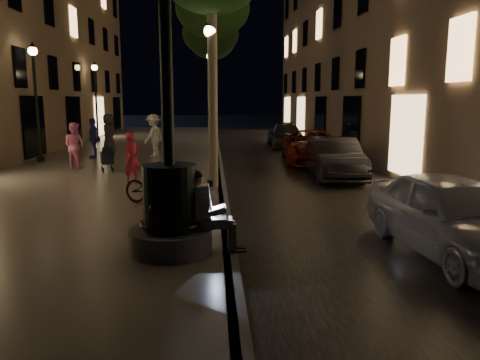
{
  "coord_description": "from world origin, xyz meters",
  "views": [
    {
      "loc": [
        -0.28,
        -5.72,
        2.78
      ],
      "look_at": [
        0.24,
        3.0,
        1.25
      ],
      "focal_mm": 35.0,
      "sensor_mm": 36.0,
      "label": 1
    }
  ],
  "objects": [
    {
      "name": "ground",
      "position": [
        0.0,
        15.0,
        0.0
      ],
      "size": [
        120.0,
        120.0,
        0.0
      ],
      "primitive_type": "plane",
      "color": "black",
      "rests_on": "ground"
    },
    {
      "name": "cobble_lane",
      "position": [
        3.0,
        15.0,
        0.01
      ],
      "size": [
        6.0,
        45.0,
        0.02
      ],
      "primitive_type": "cube",
      "color": "black",
      "rests_on": "ground"
    },
    {
      "name": "promenade",
      "position": [
        -4.0,
        15.0,
        0.1
      ],
      "size": [
        8.0,
        45.0,
        0.2
      ],
      "primitive_type": "cube",
      "color": "slate",
      "rests_on": "ground"
    },
    {
      "name": "curb_strip",
      "position": [
        0.0,
        15.0,
        0.1
      ],
      "size": [
        0.25,
        45.0,
        0.2
      ],
      "primitive_type": "cube",
      "color": "#59595B",
      "rests_on": "ground"
    },
    {
      "name": "building_right",
      "position": [
        10.0,
        18.0,
        7.5
      ],
      "size": [
        8.0,
        36.0,
        15.0
      ],
      "primitive_type": "cube",
      "color": "brown",
      "rests_on": "ground"
    },
    {
      "name": "fountain_lamppost",
      "position": [
        -1.0,
        2.0,
        1.21
      ],
      "size": [
        1.4,
        1.4,
        5.21
      ],
      "color": "#59595B",
      "rests_on": "promenade"
    },
    {
      "name": "seated_man_laptop",
      "position": [
        -0.39,
        2.0,
        0.93
      ],
      "size": [
        1.03,
        0.35,
        1.4
      ],
      "color": "tan",
      "rests_on": "promenade"
    },
    {
      "name": "tree_second",
      "position": [
        -0.2,
        14.0,
        6.33
      ],
      "size": [
        3.0,
        3.0,
        7.4
      ],
      "color": "#6B604C",
      "rests_on": "promenade"
    },
    {
      "name": "tree_third",
      "position": [
        -0.3,
        20.0,
        6.14
      ],
      "size": [
        3.0,
        3.0,
        7.2
      ],
      "color": "#6B604C",
      "rests_on": "promenade"
    },
    {
      "name": "tree_far",
      "position": [
        -0.22,
        26.0,
        6.43
      ],
      "size": [
        3.0,
        3.0,
        7.5
      ],
      "color": "#6B604C",
      "rests_on": "promenade"
    },
    {
      "name": "lamp_curb_a",
      "position": [
        -0.3,
        8.0,
        3.24
      ],
      "size": [
        0.36,
        0.36,
        4.81
      ],
      "color": "black",
      "rests_on": "promenade"
    },
    {
      "name": "lamp_curb_b",
      "position": [
        -0.3,
        16.0,
        3.24
      ],
      "size": [
        0.36,
        0.36,
        4.81
      ],
      "color": "black",
      "rests_on": "promenade"
    },
    {
      "name": "lamp_curb_c",
      "position": [
        -0.3,
        24.0,
        3.24
      ],
      "size": [
        0.36,
        0.36,
        4.81
      ],
      "color": "black",
      "rests_on": "promenade"
    },
    {
      "name": "lamp_curb_d",
      "position": [
        -0.3,
        32.0,
        3.24
      ],
      "size": [
        0.36,
        0.36,
        4.81
      ],
      "color": "black",
      "rests_on": "promenade"
    },
    {
      "name": "lamp_left_b",
      "position": [
        -7.4,
        14.0,
        3.24
      ],
      "size": [
        0.36,
        0.36,
        4.81
      ],
      "color": "black",
      "rests_on": "promenade"
    },
    {
      "name": "lamp_left_c",
      "position": [
        -7.4,
        24.0,
        3.24
      ],
      "size": [
        0.36,
        0.36,
        4.81
      ],
      "color": "black",
      "rests_on": "promenade"
    },
    {
      "name": "stroller",
      "position": [
        -4.02,
        11.05,
        0.7
      ],
      "size": [
        0.6,
        0.99,
        1.0
      ],
      "rotation": [
        0.0,
        0.0,
        0.31
      ],
      "color": "black",
      "rests_on": "promenade"
    },
    {
      "name": "car_front",
      "position": [
        4.0,
        2.15,
        0.73
      ],
      "size": [
        2.04,
        4.41,
        1.46
      ],
      "primitive_type": "imported",
      "rotation": [
        0.0,
        0.0,
        0.07
      ],
      "color": "#AEAFB6",
      "rests_on": "ground"
    },
    {
      "name": "car_second",
      "position": [
        4.0,
        10.31,
        0.72
      ],
      "size": [
        1.8,
        4.44,
        1.43
      ],
      "primitive_type": "imported",
      "rotation": [
        0.0,
        0.0,
        -0.07
      ],
      "color": "black",
      "rests_on": "ground"
    },
    {
      "name": "car_third",
      "position": [
        4.06,
        14.26,
        0.72
      ],
      "size": [
        2.84,
        5.37,
        1.44
      ],
      "primitive_type": "imported",
      "rotation": [
        0.0,
        0.0,
        -0.09
      ],
      "color": "maroon",
      "rests_on": "ground"
    },
    {
      "name": "car_rear",
      "position": [
        4.0,
        21.39,
        0.69
      ],
      "size": [
        2.08,
        4.79,
        1.37
      ],
      "primitive_type": "imported",
      "rotation": [
        0.0,
        0.0,
        -0.03
      ],
      "color": "#333238",
      "rests_on": "ground"
    },
    {
      "name": "pedestrian_red",
      "position": [
        -2.71,
        8.55,
        1.0
      ],
      "size": [
        0.68,
        0.69,
        1.6
      ],
      "primitive_type": "imported",
      "rotation": [
        0.0,
        0.0,
        0.82
      ],
      "color": "#B2233D",
      "rests_on": "promenade"
    },
    {
      "name": "pedestrian_pink",
      "position": [
        -5.4,
        11.97,
        1.06
      ],
      "size": [
        1.03,
        0.93,
        1.72
      ],
      "primitive_type": "imported",
      "rotation": [
        0.0,
        0.0,
        2.72
      ],
      "color": "pink",
      "rests_on": "promenade"
    },
    {
      "name": "pedestrian_white",
      "position": [
        -2.92,
        15.58,
        1.15
      ],
      "size": [
        1.19,
        1.41,
        1.9
      ],
      "primitive_type": "imported",
      "rotation": [
        0.0,
        0.0,
        4.23
      ],
      "color": "white",
      "rests_on": "promenade"
    },
    {
      "name": "pedestrian_blue",
      "position": [
        -5.45,
        15.0,
        1.08
      ],
      "size": [
        0.61,
        1.09,
        1.75
      ],
      "primitive_type": "imported",
      "rotation": [
        0.0,
        0.0,
        4.9
      ],
      "color": "navy",
      "rests_on": "promenade"
    },
    {
      "name": "pedestrian_dark",
      "position": [
        -5.11,
        16.58,
        1.15
      ],
      "size": [
        0.71,
        0.99,
        1.89
      ],
      "primitive_type": "imported",
      "rotation": [
        0.0,
        0.0,
        1.7
      ],
      "color": "#2F2F33",
      "rests_on": "promenade"
    },
    {
      "name": "bicycle",
      "position": [
        -1.68,
        5.66,
        0.66
      ],
      "size": [
        1.84,
        1.3,
        0.92
      ],
      "primitive_type": "imported",
      "rotation": [
        0.0,
        0.0,
        1.13
      ],
      "color": "black",
      "rests_on": "promenade"
    }
  ]
}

